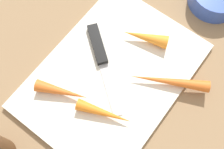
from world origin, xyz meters
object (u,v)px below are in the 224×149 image
object	(u,v)px
carrot_long	(104,113)
carrot_longest	(169,81)
carrot_short	(62,91)
knife	(99,50)
carrot_shortest	(145,37)
cutting_board	(112,76)

from	to	relation	value
carrot_long	carrot_longest	bearing A→B (deg)	44.71
carrot_longest	carrot_short	distance (m)	0.21
knife	carrot_shortest	bearing A→B (deg)	89.02
knife	carrot_short	xyz separation A→B (m)	(0.12, -0.00, 0.01)
carrot_long	carrot_shortest	world-z (taller)	carrot_shortest
knife	carrot_shortest	size ratio (longest dim) A/B	1.85
carrot_long	carrot_short	distance (m)	0.09
carrot_long	carrot_shortest	size ratio (longest dim) A/B	1.15
carrot_long	carrot_longest	world-z (taller)	same
cutting_board	carrot_short	xyz separation A→B (m)	(0.09, -0.05, 0.02)
knife	carrot_shortest	world-z (taller)	carrot_shortest
carrot_shortest	carrot_longest	bearing A→B (deg)	129.50
cutting_board	carrot_shortest	bearing A→B (deg)	175.30
cutting_board	knife	xyz separation A→B (m)	(-0.03, -0.05, 0.01)
cutting_board	carrot_short	distance (m)	0.11
cutting_board	carrot_longest	distance (m)	0.11
carrot_longest	carrot_short	bearing A→B (deg)	14.02
cutting_board	carrot_shortest	size ratio (longest dim) A/B	3.90
knife	carrot_long	xyz separation A→B (m)	(0.10, 0.09, 0.01)
cutting_board	carrot_long	size ratio (longest dim) A/B	3.38
cutting_board	carrot_longest	world-z (taller)	carrot_longest
carrot_long	cutting_board	bearing A→B (deg)	97.80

